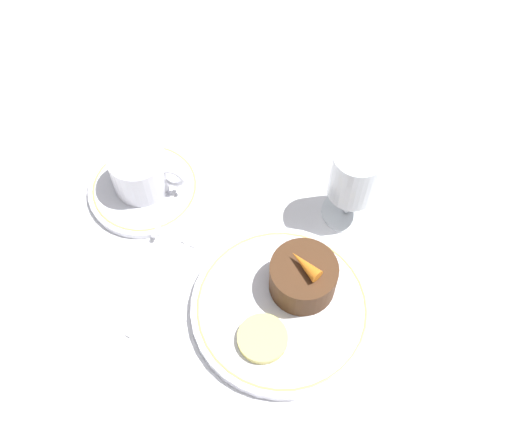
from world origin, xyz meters
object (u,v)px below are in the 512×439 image
dinner_plate (282,308)px  wine_glass (354,178)px  coffee_cup (140,171)px  fork (178,258)px  dessert_cake (303,277)px

dinner_plate → wine_glass: (0.05, 0.16, 0.07)m
coffee_cup → fork: bearing=-48.6°
dinner_plate → coffee_cup: coffee_cup is taller
fork → dessert_cake: dessert_cake is taller
coffee_cup → dessert_cake: 0.26m
dinner_plate → fork: (-0.15, 0.03, -0.01)m
fork → dessert_cake: (0.16, 0.00, 0.04)m
wine_glass → dessert_cake: bearing=-104.0°
coffee_cup → fork: (0.08, -0.09, -0.04)m
wine_glass → dessert_cake: (-0.03, -0.13, -0.04)m
coffee_cup → wine_glass: wine_glass is taller
dinner_plate → wine_glass: wine_glass is taller
coffee_cup → dinner_plate: bearing=-28.9°
dessert_cake → coffee_cup: bearing=159.3°
wine_glass → fork: size_ratio=0.65×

